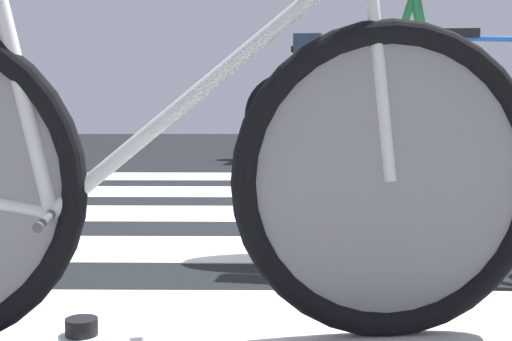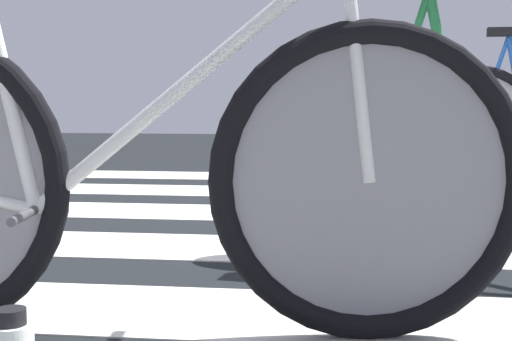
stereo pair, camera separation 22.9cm
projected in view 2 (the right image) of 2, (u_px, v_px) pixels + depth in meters
The scene contains 5 objects.
ground at pixel (455, 242), 2.80m from camera, with size 18.00×14.00×0.02m.
crosswalk_markings at pixel (456, 254), 2.53m from camera, with size 5.48×4.99×0.00m.
bicycle_1_of_4 at pixel (137, 170), 1.62m from camera, with size 1.73×0.52×0.93m.
bicycle_4_of_4 at pixel (403, 114), 5.93m from camera, with size 1.72×0.55×0.93m.
cyclist_4_of_4 at pixel (365, 80), 6.00m from camera, with size 0.38×0.44×1.02m.
Camera 2 is at (-0.41, -2.83, 0.57)m, focal length 51.62 mm.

